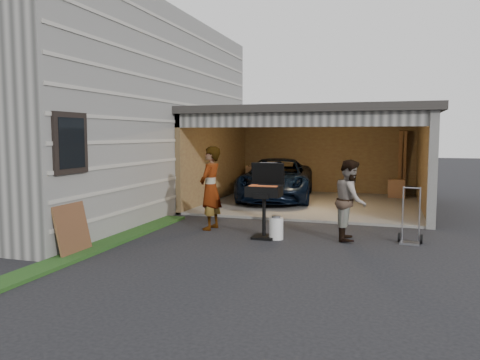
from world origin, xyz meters
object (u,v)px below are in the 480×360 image
object	(u,v)px
man	(350,200)
hand_truck	(410,233)
plywood_panel	(72,229)
woman	(211,188)
propane_tank	(276,229)
bbq_grill	(265,194)
minivan	(277,181)

from	to	relation	value
man	hand_truck	distance (m)	1.32
man	hand_truck	xyz separation A→B (m)	(1.17, 0.04, -0.61)
plywood_panel	woman	bearing A→B (deg)	62.31
woman	man	xyz separation A→B (m)	(3.11, -0.13, -0.12)
man	plywood_panel	size ratio (longest dim) A/B	1.77
woman	propane_tank	xyz separation A→B (m)	(1.66, -0.54, -0.72)
bbq_grill	hand_truck	world-z (taller)	bbq_grill
minivan	woman	size ratio (longest dim) A/B	2.51
man	plywood_panel	bearing A→B (deg)	116.43
bbq_grill	plywood_panel	bearing A→B (deg)	-140.67
woman	propane_tank	size ratio (longest dim) A/B	4.24
woman	hand_truck	distance (m)	4.34
woman	bbq_grill	size ratio (longest dim) A/B	1.21
man	hand_truck	size ratio (longest dim) A/B	1.46
propane_tank	plywood_panel	distance (m)	3.96
man	bbq_grill	world-z (taller)	man
woman	bbq_grill	distance (m)	1.49
minivan	man	size ratio (longest dim) A/B	2.87
propane_tank	minivan	bearing A→B (deg)	103.30
minivan	bbq_grill	world-z (taller)	bbq_grill
propane_tank	plywood_panel	bearing A→B (deg)	-143.51
minivan	hand_truck	distance (m)	6.38
bbq_grill	propane_tank	xyz separation A→B (m)	(0.26, -0.04, -0.71)
propane_tank	bbq_grill	bearing A→B (deg)	171.03
propane_tank	man	bearing A→B (deg)	15.82
man	minivan	bearing A→B (deg)	24.06
woman	hand_truck	size ratio (longest dim) A/B	1.68
minivan	woman	distance (m)	4.95
woman	bbq_grill	world-z (taller)	woman
man	propane_tank	bearing A→B (deg)	101.42
bbq_grill	hand_truck	size ratio (longest dim) A/B	1.38
minivan	plywood_panel	distance (m)	8.05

